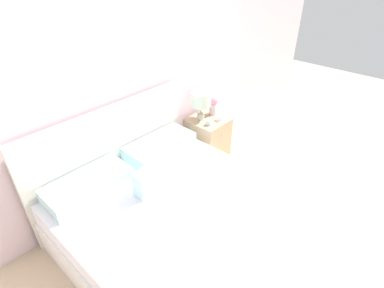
# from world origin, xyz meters

# --- Properties ---
(ground_plane) EXTENTS (12.00, 12.00, 0.00)m
(ground_plane) POSITION_xyz_m (0.00, 0.00, 0.00)
(ground_plane) COLOR #CCB28E
(wall_back) EXTENTS (8.00, 0.06, 2.60)m
(wall_back) POSITION_xyz_m (0.00, 0.07, 1.30)
(wall_back) COLOR silver
(wall_back) RESTS_ON ground_plane
(bed) EXTENTS (1.80, 1.94, 1.12)m
(bed) POSITION_xyz_m (0.00, -0.89, 0.29)
(bed) COLOR white
(bed) RESTS_ON ground_plane
(nightstand) EXTENTS (0.43, 0.46, 0.60)m
(nightstand) POSITION_xyz_m (1.22, -0.24, 0.30)
(nightstand) COLOR tan
(nightstand) RESTS_ON ground_plane
(table_lamp) EXTENTS (0.23, 0.23, 0.34)m
(table_lamp) POSITION_xyz_m (1.17, -0.16, 0.84)
(table_lamp) COLOR beige
(table_lamp) RESTS_ON nightstand
(flower_vase) EXTENTS (0.12, 0.12, 0.24)m
(flower_vase) POSITION_xyz_m (1.37, -0.19, 0.73)
(flower_vase) COLOR silver
(flower_vase) RESTS_ON nightstand
(teacup) EXTENTS (0.13, 0.13, 0.05)m
(teacup) POSITION_xyz_m (1.30, -0.37, 0.62)
(teacup) COLOR white
(teacup) RESTS_ON nightstand
(alarm_clock) EXTENTS (0.06, 0.06, 0.06)m
(alarm_clock) POSITION_xyz_m (1.12, -0.34, 0.63)
(alarm_clock) COLOR silver
(alarm_clock) RESTS_ON nightstand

